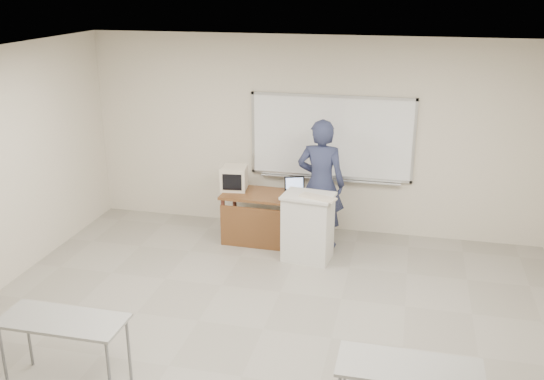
% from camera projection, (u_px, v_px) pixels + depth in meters
% --- Properties ---
extents(floor, '(7.00, 8.00, 0.01)m').
position_uv_depth(floor, '(242.00, 377.00, 6.05)').
color(floor, gray).
rests_on(floor, ground).
extents(whiteboard, '(2.48, 0.10, 1.31)m').
position_uv_depth(whiteboard, '(331.00, 138.00, 9.14)').
color(whiteboard, white).
rests_on(whiteboard, floor).
extents(instructor_desk, '(1.34, 0.67, 0.75)m').
position_uv_depth(instructor_desk, '(266.00, 211.00, 8.92)').
color(instructor_desk, brown).
rests_on(instructor_desk, floor).
extents(podium, '(0.69, 0.50, 0.96)m').
position_uv_depth(podium, '(308.00, 227.00, 8.44)').
color(podium, beige).
rests_on(podium, floor).
extents(crt_monitor, '(0.38, 0.42, 0.36)m').
position_uv_depth(crt_monitor, '(234.00, 178.00, 9.12)').
color(crt_monitor, beige).
rests_on(crt_monitor, instructor_desk).
extents(laptop, '(0.30, 0.28, 0.22)m').
position_uv_depth(laptop, '(296.00, 189.00, 8.98)').
color(laptop, black).
rests_on(laptop, instructor_desk).
extents(mouse, '(0.11, 0.09, 0.04)m').
position_uv_depth(mouse, '(305.00, 195.00, 8.87)').
color(mouse, '#B1B4BA').
rests_on(mouse, instructor_desk).
extents(keyboard, '(0.53, 0.32, 0.03)m').
position_uv_depth(keyboard, '(318.00, 197.00, 8.14)').
color(keyboard, beige).
rests_on(keyboard, podium).
extents(presenter, '(0.72, 0.49, 1.91)m').
position_uv_depth(presenter, '(321.00, 184.00, 8.74)').
color(presenter, black).
rests_on(presenter, floor).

